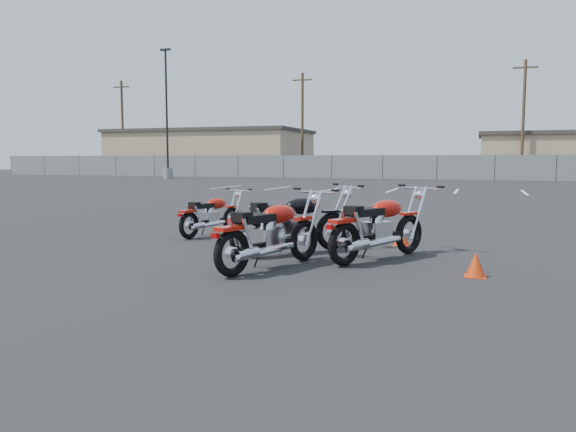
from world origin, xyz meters
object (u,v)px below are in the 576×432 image
(motorcycle_front_red, at_px, (211,215))
(motorcycle_rear_red, at_px, (271,234))
(motorcycle_third_red, at_px, (379,227))
(motorcycle_second_black, at_px, (292,223))

(motorcycle_front_red, relative_size, motorcycle_rear_red, 0.84)
(motorcycle_front_red, relative_size, motorcycle_third_red, 0.85)
(motorcycle_front_red, xyz_separation_m, motorcycle_rear_red, (2.36, -2.83, 0.08))
(motorcycle_front_red, bearing_deg, motorcycle_rear_red, -50.14)
(motorcycle_third_red, bearing_deg, motorcycle_rear_red, -138.32)
(motorcycle_front_red, distance_m, motorcycle_rear_red, 3.69)
(motorcycle_second_black, bearing_deg, motorcycle_rear_red, -85.51)
(motorcycle_rear_red, bearing_deg, motorcycle_second_black, 94.49)
(motorcycle_rear_red, bearing_deg, motorcycle_third_red, 41.68)
(motorcycle_front_red, bearing_deg, motorcycle_third_red, -23.96)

